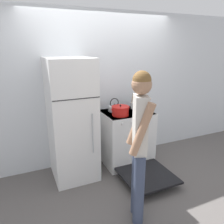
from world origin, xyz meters
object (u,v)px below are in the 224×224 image
object	(u,v)px
dutch_oven_pot	(120,111)
person	(139,141)
refrigerator	(72,120)
stove_range	(127,138)
tea_kettle	(114,108)
utensil_jar	(133,105)

from	to	relation	value
dutch_oven_pot	person	xyz separation A→B (m)	(-0.31, -1.10, -0.00)
refrigerator	person	bearing A→B (deg)	-69.48
dutch_oven_pot	stove_range	bearing A→B (deg)	26.45
refrigerator	person	distance (m)	1.29
dutch_oven_pot	tea_kettle	world-z (taller)	tea_kettle
utensil_jar	person	distance (m)	1.54
refrigerator	tea_kettle	xyz separation A→B (m)	(0.78, 0.16, 0.07)
tea_kettle	person	bearing A→B (deg)	-103.35
dutch_oven_pot	utensil_jar	distance (m)	0.47
stove_range	dutch_oven_pot	size ratio (longest dim) A/B	4.35
refrigerator	utensil_jar	distance (m)	1.16
person	refrigerator	bearing A→B (deg)	42.23
refrigerator	person	size ratio (longest dim) A/B	1.05
refrigerator	dutch_oven_pot	xyz separation A→B (m)	(0.76, -0.10, 0.08)
dutch_oven_pot	utensil_jar	world-z (taller)	utensil_jar
dutch_oven_pot	person	bearing A→B (deg)	-105.64
refrigerator	stove_range	xyz separation A→B (m)	(0.94, -0.01, -0.46)
dutch_oven_pot	person	size ratio (longest dim) A/B	0.18
refrigerator	person	world-z (taller)	refrigerator
refrigerator	dutch_oven_pot	world-z (taller)	refrigerator
refrigerator	tea_kettle	bearing A→B (deg)	11.58
stove_range	person	xyz separation A→B (m)	(-0.49, -1.20, 0.54)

